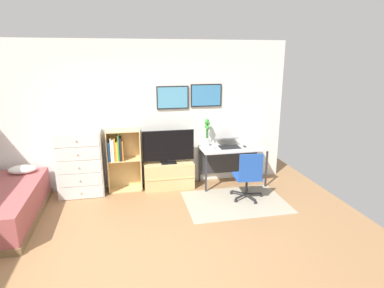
# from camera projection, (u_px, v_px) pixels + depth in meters

# --- Properties ---
(ground_plane) EXTENTS (7.20, 7.20, 0.00)m
(ground_plane) POSITION_uv_depth(u_px,v_px,m) (132.00, 261.00, 3.90)
(ground_plane) COLOR #936B44
(wall_back_with_posters) EXTENTS (6.12, 0.09, 2.70)m
(wall_back_with_posters) POSITION_uv_depth(u_px,v_px,m) (126.00, 116.00, 5.84)
(wall_back_with_posters) COLOR silver
(wall_back_with_posters) RESTS_ON ground_plane
(area_rug) EXTENTS (1.70, 1.20, 0.01)m
(area_rug) POSITION_uv_depth(u_px,v_px,m) (235.00, 202.00, 5.47)
(area_rug) COLOR #9E937F
(area_rug) RESTS_ON ground_plane
(dresser) EXTENTS (0.77, 0.46, 1.18)m
(dresser) POSITION_uv_depth(u_px,v_px,m) (80.00, 163.00, 5.62)
(dresser) COLOR silver
(dresser) RESTS_ON ground_plane
(bookshelf) EXTENTS (0.60, 0.30, 1.14)m
(bookshelf) POSITION_uv_depth(u_px,v_px,m) (121.00, 156.00, 5.80)
(bookshelf) COLOR tan
(bookshelf) RESTS_ON ground_plane
(tv_stand) EXTENTS (0.92, 0.41, 0.49)m
(tv_stand) POSITION_uv_depth(u_px,v_px,m) (169.00, 175.00, 6.03)
(tv_stand) COLOR tan
(tv_stand) RESTS_ON ground_plane
(television) EXTENTS (0.95, 0.16, 0.63)m
(television) POSITION_uv_depth(u_px,v_px,m) (168.00, 147.00, 5.86)
(television) COLOR black
(television) RESTS_ON tv_stand
(desk) EXTENTS (1.23, 0.57, 0.74)m
(desk) POSITION_uv_depth(u_px,v_px,m) (231.00, 153.00, 6.17)
(desk) COLOR silver
(desk) RESTS_ON ground_plane
(office_chair) EXTENTS (0.57, 0.58, 0.86)m
(office_chair) POSITION_uv_depth(u_px,v_px,m) (249.00, 175.00, 5.45)
(office_chair) COLOR #232326
(office_chair) RESTS_ON ground_plane
(laptop) EXTENTS (0.39, 0.42, 0.17)m
(laptop) POSITION_uv_depth(u_px,v_px,m) (228.00, 143.00, 6.12)
(laptop) COLOR black
(laptop) RESTS_ON desk
(computer_mouse) EXTENTS (0.06, 0.10, 0.03)m
(computer_mouse) POSITION_uv_depth(u_px,v_px,m) (245.00, 146.00, 6.08)
(computer_mouse) COLOR #262628
(computer_mouse) RESTS_ON desk
(bamboo_vase) EXTENTS (0.11, 0.11, 0.53)m
(bamboo_vase) POSITION_uv_depth(u_px,v_px,m) (207.00, 132.00, 6.07)
(bamboo_vase) COLOR silver
(bamboo_vase) RESTS_ON desk
(wine_glass) EXTENTS (0.07, 0.07, 0.18)m
(wine_glass) POSITION_uv_depth(u_px,v_px,m) (213.00, 142.00, 5.90)
(wine_glass) COLOR silver
(wine_glass) RESTS_ON desk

